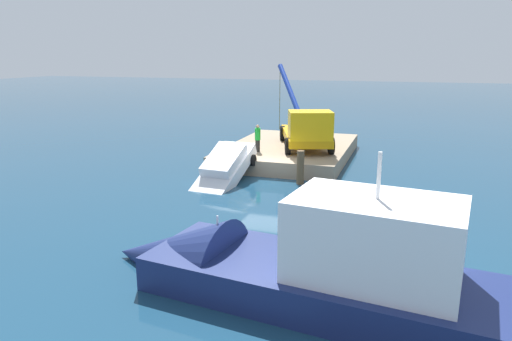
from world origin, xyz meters
name	(u,v)px	position (x,y,z in m)	size (l,w,h in m)	color
ground	(263,180)	(0.00, 0.00, 0.00)	(200.00, 200.00, 0.00)	navy
dock	(290,151)	(-6.00, 0.00, 0.44)	(10.92, 7.54, 0.88)	gray
crane_truck	(306,129)	(-4.81, 1.30, 2.15)	(9.77, 5.83, 5.07)	orange
dock_worker	(258,138)	(-3.10, -1.31, 1.72)	(0.34, 0.34, 1.66)	black
salvaged_car	(224,168)	(1.11, -1.83, 0.76)	(4.69, 2.41, 2.78)	silver
moored_yacht	(285,276)	(11.94, 4.33, 0.52)	(5.15, 13.96, 5.87)	navy
piling_near	(225,162)	(0.11, -2.18, 0.85)	(0.38, 0.38, 1.70)	brown
piling_mid	(300,167)	(0.21, 2.10, 0.89)	(0.39, 0.39, 1.78)	brown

